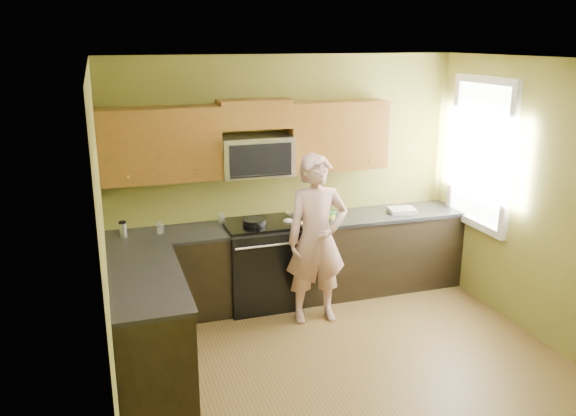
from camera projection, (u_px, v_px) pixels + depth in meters
name	position (u px, v px, depth m)	size (l,w,h in m)	color
floor	(355.00, 376.00, 5.16)	(4.00, 4.00, 0.00)	brown
ceiling	(366.00, 60.00, 4.40)	(4.00, 4.00, 0.00)	white
wall_back	(286.00, 177.00, 6.61)	(4.00, 4.00, 0.00)	olive
wall_front	(527.00, 349.00, 2.95)	(4.00, 4.00, 0.00)	olive
wall_left	(105.00, 258.00, 4.19)	(4.00, 4.00, 0.00)	olive
wall_right	(559.00, 209.00, 5.37)	(4.00, 4.00, 0.00)	olive
cabinet_back_run	(294.00, 262.00, 6.59)	(4.00, 0.60, 0.88)	black
cabinet_left_run	(149.00, 328.00, 5.08)	(0.60, 1.60, 0.88)	black
countertop_back	(294.00, 223.00, 6.45)	(4.00, 0.62, 0.04)	black
countertop_left	(146.00, 279.00, 4.95)	(0.62, 1.60, 0.04)	black
stove	(260.00, 264.00, 6.44)	(0.76, 0.65, 0.95)	black
microwave	(256.00, 175.00, 6.28)	(0.76, 0.40, 0.42)	silver
upper_cab_left	(162.00, 181.00, 6.02)	(1.22, 0.33, 0.75)	brown
upper_cab_right	(336.00, 168.00, 6.59)	(1.12, 0.33, 0.75)	brown
upper_cab_over_mw	(254.00, 114.00, 6.13)	(0.76, 0.33, 0.30)	brown
window	(481.00, 154.00, 6.38)	(0.06, 1.06, 1.66)	white
woman	(317.00, 239.00, 5.98)	(0.65, 0.42, 1.77)	#CB7065
frying_pan	(254.00, 224.00, 6.26)	(0.25, 0.43, 0.06)	black
butter_tub	(330.00, 218.00, 6.58)	(0.12, 0.12, 0.09)	#CCD738
toast_slice	(303.00, 222.00, 6.38)	(0.11, 0.11, 0.01)	#B27F47
napkin_a	(288.00, 221.00, 6.35)	(0.11, 0.12, 0.06)	silver
napkin_b	(313.00, 218.00, 6.44)	(0.12, 0.13, 0.07)	silver
dish_towel	(402.00, 210.00, 6.77)	(0.30, 0.24, 0.05)	silver
travel_mug	(124.00, 237.00, 5.94)	(0.08, 0.08, 0.16)	silver
glass_a	(160.00, 228.00, 6.04)	(0.07, 0.07, 0.12)	silver
glass_c	(221.00, 219.00, 6.33)	(0.07, 0.07, 0.12)	silver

